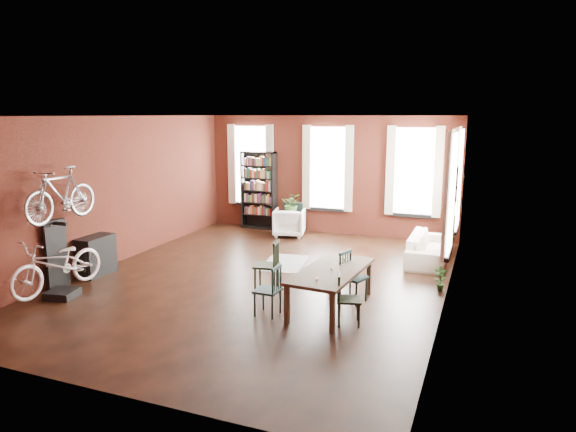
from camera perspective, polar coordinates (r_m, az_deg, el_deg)
The scene contains 19 objects.
room at distance 10.29m, azimuth -0.48°, elevation 5.13°, with size 9.00×9.04×3.22m.
dining_table at distance 8.77m, azimuth 4.81°, elevation -8.06°, with size 0.90×1.99×0.68m, color #4A3C2C.
dining_chair_a at distance 8.44m, azimuth -2.29°, elevation -8.24°, with size 0.39×0.39×0.84m, color #1B3C3B.
dining_chair_b at distance 9.60m, azimuth -2.40°, elevation -5.50°, with size 0.43×0.43×0.93m, color black.
dining_chair_c at distance 8.13m, azimuth 6.78°, elevation -9.18°, with size 0.37×0.37×0.81m, color black.
dining_chair_d at distance 9.07m, azimuth 7.29°, elevation -6.78°, with size 0.41×0.41×0.88m, color #183533.
bookshelf at distance 14.66m, azimuth -3.27°, elevation 2.87°, with size 1.00×0.32×2.20m, color black.
white_armchair at distance 13.79m, azimuth 0.14°, elevation -0.57°, with size 0.79×0.74×0.82m, color white.
cream_sofa at distance 11.87m, azimuth 15.43°, elevation -2.93°, with size 2.08×0.61×0.81m, color beige.
striped_rug at distance 11.37m, azimuth -0.39°, elevation -5.24°, with size 0.88×1.40×0.01m, color black.
bike_trainer at distance 10.14m, azimuth -23.79°, elevation -7.91°, with size 0.48×0.48×0.14m, color black.
bike_wall_rack at distance 10.60m, azimuth -24.37°, elevation -3.87°, with size 0.16×0.60×1.30m, color black.
console_table at distance 11.20m, azimuth -20.56°, elevation -4.13°, with size 0.40×0.80×0.80m, color black.
plant_stand at distance 13.91m, azimuth 0.31°, elevation -1.03°, with size 0.27×0.27×0.55m, color black.
plant_by_sofa at distance 13.15m, azimuth 17.51°, elevation -2.76°, with size 0.42×0.75×0.34m, color #2D6026.
plant_small at distance 10.04m, azimuth 16.50°, elevation -7.51°, with size 0.24×0.46×0.17m, color #2B6227.
bicycle_floor at distance 9.88m, azimuth -24.40°, elevation -2.42°, with size 0.65×0.98×1.86m, color white.
bicycle_hung at distance 10.16m, azimuth -24.05°, elevation 4.06°, with size 0.47×1.00×1.66m, color #A5A8AD.
plant_on_stand at distance 13.83m, azimuth 0.42°, elevation 1.06°, with size 0.55×0.61×0.47m, color #3B6127.
Camera 1 is at (4.06, -8.87, 3.23)m, focal length 32.00 mm.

